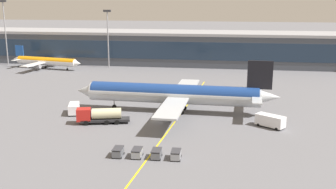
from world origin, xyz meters
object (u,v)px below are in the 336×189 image
(baggage_cart_1, at_px, (137,153))
(main_airliner, at_px, (174,94))
(crew_van, at_px, (74,108))
(commuter_jet_near, at_px, (46,61))
(fuel_tanker, at_px, (100,115))
(lavatory_truck, at_px, (270,120))
(baggage_cart_0, at_px, (118,152))
(baggage_cart_3, at_px, (176,154))
(baggage_cart_2, at_px, (156,154))

(baggage_cart_1, bearing_deg, main_airliner, 85.11)
(crew_van, relative_size, commuter_jet_near, 0.19)
(fuel_tanker, distance_m, baggage_cart_1, 20.57)
(lavatory_truck, distance_m, baggage_cart_1, 30.15)
(main_airliner, relative_size, fuel_tanker, 4.21)
(lavatory_truck, bearing_deg, commuter_jet_near, 142.04)
(baggage_cart_0, distance_m, baggage_cart_3, 9.60)
(baggage_cart_0, xyz_separation_m, baggage_cart_2, (6.40, 0.17, 0.00))
(commuter_jet_near, bearing_deg, baggage_cart_0, -58.22)
(lavatory_truck, bearing_deg, crew_van, 175.74)
(fuel_tanker, height_order, baggage_cart_0, fuel_tanker)
(crew_van, distance_m, baggage_cart_0, 28.17)
(lavatory_truck, height_order, commuter_jet_near, commuter_jet_near)
(baggage_cart_1, height_order, baggage_cart_3, same)
(baggage_cart_1, distance_m, baggage_cart_2, 3.20)
(lavatory_truck, xyz_separation_m, crew_van, (-42.52, 3.17, -0.11))
(lavatory_truck, xyz_separation_m, baggage_cart_2, (-19.69, -19.54, -0.64))
(baggage_cart_3, bearing_deg, baggage_cart_1, -178.48)
(crew_van, height_order, baggage_cart_1, crew_van)
(lavatory_truck, bearing_deg, baggage_cart_3, -130.29)
(baggage_cart_3, relative_size, commuter_jet_near, 0.09)
(lavatory_truck, distance_m, baggage_cart_2, 27.74)
(lavatory_truck, height_order, baggage_cart_3, lavatory_truck)
(main_airliner, bearing_deg, baggage_cart_0, -101.30)
(fuel_tanker, distance_m, commuter_jet_near, 72.31)
(baggage_cart_1, bearing_deg, commuter_jet_near, 123.49)
(main_airliner, relative_size, baggage_cart_3, 17.34)
(crew_van, xyz_separation_m, commuter_jet_near, (-31.59, 54.64, 1.48))
(lavatory_truck, distance_m, commuter_jet_near, 94.00)
(crew_van, distance_m, commuter_jet_near, 63.14)
(commuter_jet_near, bearing_deg, baggage_cart_2, -54.87)
(commuter_jet_near, bearing_deg, fuel_tanker, -56.89)
(main_airliner, relative_size, lavatory_truck, 7.67)
(main_airliner, height_order, baggage_cart_1, main_airliner)
(main_airliner, relative_size, baggage_cart_0, 17.34)
(fuel_tanker, bearing_deg, baggage_cart_0, -63.29)
(crew_van, height_order, baggage_cart_3, crew_van)
(main_airliner, height_order, baggage_cart_3, main_airliner)
(baggage_cart_3, bearing_deg, commuter_jet_near, 126.71)
(crew_van, distance_m, baggage_cart_3, 34.49)
(crew_van, distance_m, baggage_cart_1, 30.08)
(main_airliner, distance_m, baggage_cart_2, 27.97)
(baggage_cart_1, bearing_deg, crew_van, 130.74)
(lavatory_truck, relative_size, baggage_cart_2, 2.26)
(lavatory_truck, xyz_separation_m, baggage_cart_3, (-16.49, -19.45, -0.64))
(fuel_tanker, xyz_separation_m, lavatory_truck, (34.62, 2.75, -0.32))
(commuter_jet_near, bearing_deg, baggage_cart_3, -53.29)
(baggage_cart_0, distance_m, commuter_jet_near, 91.21)
(main_airliner, xyz_separation_m, baggage_cart_1, (-2.38, -27.83, -3.42))
(baggage_cart_3, xyz_separation_m, commuter_jet_near, (-57.62, 77.26, 2.01))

